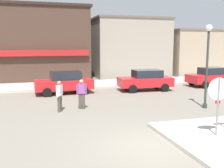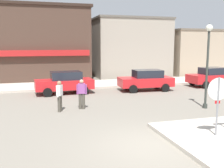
% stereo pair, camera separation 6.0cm
% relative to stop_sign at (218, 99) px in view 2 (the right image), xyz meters
% --- Properties ---
extents(ground_plane, '(160.00, 160.00, 0.00)m').
position_rel_stop_sign_xyz_m(ground_plane, '(-2.56, 0.05, -1.52)').
color(ground_plane, gray).
extents(kerb_far, '(80.00, 4.00, 0.15)m').
position_rel_stop_sign_xyz_m(kerb_far, '(-2.56, 13.94, -1.44)').
color(kerb_far, beige).
rests_on(kerb_far, ground).
extents(stop_sign, '(0.82, 0.12, 2.30)m').
position_rel_stop_sign_xyz_m(stop_sign, '(0.00, 0.00, 0.00)').
color(stop_sign, gray).
rests_on(stop_sign, ground).
extents(lamp_post, '(0.36, 0.36, 4.54)m').
position_rel_stop_sign_xyz_m(lamp_post, '(2.53, 4.19, 1.44)').
color(lamp_post, '#333833').
rests_on(lamp_post, ground).
extents(parked_car_nearest, '(4.09, 2.05, 1.56)m').
position_rel_stop_sign_xyz_m(parked_car_nearest, '(-4.39, 10.64, -0.71)').
color(parked_car_nearest, red).
rests_on(parked_car_nearest, ground).
extents(parked_car_second, '(4.08, 2.04, 1.56)m').
position_rel_stop_sign_xyz_m(parked_car_second, '(1.63, 10.21, -0.71)').
color(parked_car_second, red).
rests_on(parked_car_second, ground).
extents(parked_car_third, '(4.09, 2.05, 1.56)m').
position_rel_stop_sign_xyz_m(parked_car_third, '(7.73, 10.61, -0.71)').
color(parked_car_third, red).
rests_on(parked_car_third, ground).
extents(pedestrian_crossing_near, '(0.56, 0.30, 1.61)m').
position_rel_stop_sign_xyz_m(pedestrian_crossing_near, '(-3.98, 5.87, -0.65)').
color(pedestrian_crossing_near, '#4C473D').
rests_on(pedestrian_crossing_near, ground).
extents(pedestrian_crossing_far, '(0.36, 0.53, 1.61)m').
position_rel_stop_sign_xyz_m(pedestrian_crossing_far, '(-5.16, 5.64, -0.65)').
color(pedestrian_crossing_far, '#4C473D').
rests_on(pedestrian_crossing_far, ground).
extents(building_corner_shop, '(11.12, 8.92, 7.03)m').
position_rel_stop_sign_xyz_m(building_corner_shop, '(-6.73, 20.15, 2.00)').
color(building_corner_shop, '#473328').
rests_on(building_corner_shop, ground).
extents(building_storefront_left_near, '(7.99, 7.96, 6.21)m').
position_rel_stop_sign_xyz_m(building_storefront_left_near, '(3.63, 20.64, 1.59)').
color(building_storefront_left_near, '#9E9384').
rests_on(building_storefront_left_near, ground).
extents(building_storefront_left_mid, '(6.03, 6.96, 5.09)m').
position_rel_stop_sign_xyz_m(building_storefront_left_mid, '(11.13, 19.92, 1.03)').
color(building_storefront_left_mid, tan).
rests_on(building_storefront_left_mid, ground).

